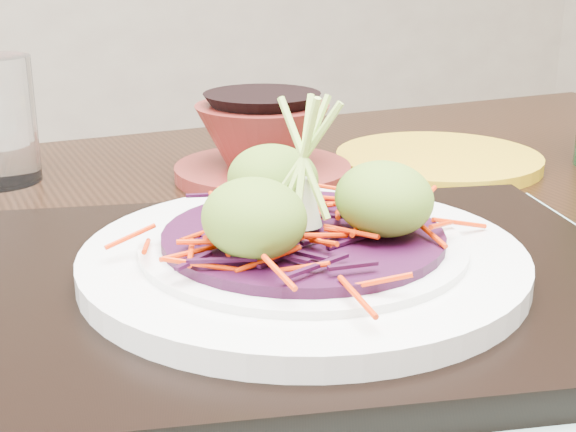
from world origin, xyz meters
name	(u,v)px	position (x,y,z in m)	size (l,w,h in m)	color
dining_table	(308,397)	(-0.07, 0.07, 0.69)	(1.28, 0.86, 0.80)	black
placemat	(303,302)	(-0.10, 0.01, 0.80)	(0.45, 0.35, 0.00)	gray
serving_tray	(303,285)	(-0.10, 0.01, 0.81)	(0.39, 0.29, 0.02)	black
white_plate	(303,257)	(-0.10, 0.01, 0.83)	(0.26, 0.26, 0.02)	silver
cabbage_bed	(303,236)	(-0.10, 0.01, 0.84)	(0.16, 0.16, 0.01)	black
carrot_julienne	(303,223)	(-0.10, 0.01, 0.85)	(0.20, 0.20, 0.01)	red
guacamole_scoops	(304,198)	(-0.10, 0.01, 0.86)	(0.14, 0.12, 0.04)	#597924
scallion_garnish	(304,165)	(-0.10, 0.01, 0.88)	(0.06, 0.06, 0.09)	#A7D254
terracotta_bowl_set	(263,146)	(-0.01, 0.27, 0.83)	(0.18, 0.18, 0.07)	#5D1A16
yellow_plate	(438,160)	(0.16, 0.24, 0.80)	(0.20, 0.20, 0.01)	#BB8E14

